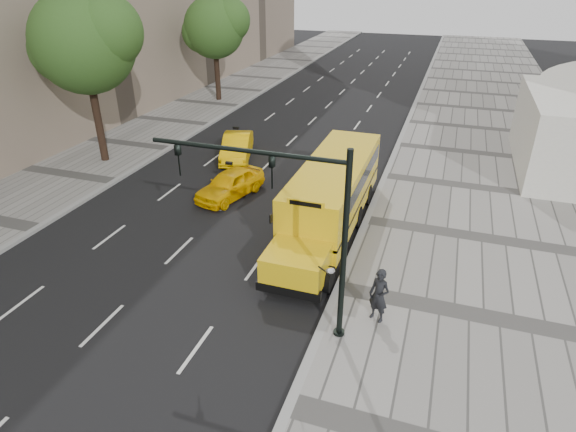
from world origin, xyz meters
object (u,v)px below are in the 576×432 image
(tree_c, at_px, (215,27))
(taxi_near, at_px, (230,184))
(taxi_far, at_px, (237,147))
(tree_b, at_px, (85,42))
(school_bus, at_px, (332,191))
(traffic_signal, at_px, (298,219))
(pedestrian, at_px, (379,296))

(tree_c, xyz_separation_m, taxi_near, (9.22, -17.64, -5.40))
(tree_c, relative_size, taxi_far, 1.86)
(tree_b, relative_size, tree_c, 1.13)
(school_bus, distance_m, taxi_far, 10.09)
(taxi_near, distance_m, taxi_far, 5.51)
(tree_b, height_order, traffic_signal, tree_b)
(school_bus, relative_size, pedestrian, 6.02)
(taxi_far, relative_size, traffic_signal, 0.72)
(taxi_near, height_order, traffic_signal, traffic_signal)
(tree_c, distance_m, taxi_far, 15.41)
(school_bus, height_order, taxi_far, school_bus)
(pedestrian, bearing_deg, tree_c, 149.16)
(pedestrian, relative_size, traffic_signal, 0.30)
(traffic_signal, bearing_deg, tree_c, 120.77)
(tree_b, distance_m, traffic_signal, 19.07)
(taxi_far, bearing_deg, tree_c, 102.94)
(tree_c, xyz_separation_m, pedestrian, (18.03, -25.09, -5.01))
(tree_c, height_order, taxi_near, tree_c)
(tree_b, xyz_separation_m, tree_c, (-0.01, 15.59, -0.85))
(tree_b, xyz_separation_m, traffic_signal, (15.59, -10.60, -2.87))
(taxi_near, xyz_separation_m, pedestrian, (8.81, -7.45, 0.40))
(tree_b, height_order, school_bus, tree_b)
(taxi_far, bearing_deg, taxi_near, -86.65)
(tree_b, distance_m, taxi_far, 10.05)
(tree_c, bearing_deg, school_bus, -51.88)
(tree_b, height_order, tree_c, tree_b)
(school_bus, relative_size, taxi_near, 2.76)
(taxi_far, distance_m, pedestrian, 16.58)
(school_bus, xyz_separation_m, traffic_signal, (0.69, -7.20, 2.33))
(taxi_far, bearing_deg, school_bus, -57.84)
(taxi_near, height_order, taxi_far, taxi_far)
(school_bus, relative_size, traffic_signal, 1.81)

